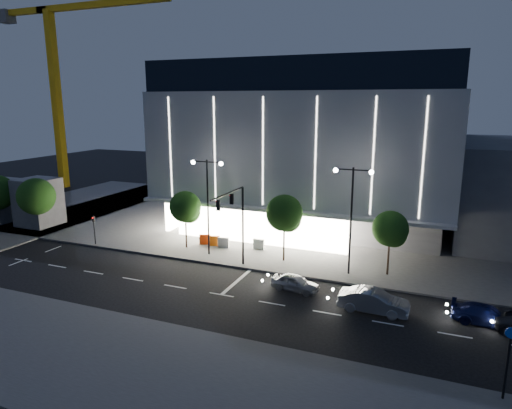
{
  "coord_description": "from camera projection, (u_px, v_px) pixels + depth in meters",
  "views": [
    {
      "loc": [
        16.28,
        -29.81,
        14.05
      ],
      "look_at": [
        1.23,
        7.23,
        5.0
      ],
      "focal_mm": 32.0,
      "sensor_mm": 36.0,
      "label": 1
    }
  ],
  "objects": [
    {
      "name": "tower_crane",
      "position": [
        58.0,
        60.0,
        71.81
      ],
      "size": [
        32.0,
        2.0,
        28.5
      ],
      "color": "gold",
      "rests_on": "ground"
    },
    {
      "name": "ped_signal_far",
      "position": [
        94.0,
        227.0,
        45.17
      ],
      "size": [
        0.22,
        0.24,
        3.0
      ],
      "color": "black",
      "rests_on": "ground"
    },
    {
      "name": "tree_mid",
      "position": [
        285.0,
        215.0,
        39.92
      ],
      "size": [
        3.25,
        3.25,
        6.15
      ],
      "color": "black",
      "rests_on": "ground"
    },
    {
      "name": "tree_left",
      "position": [
        186.0,
        209.0,
        43.66
      ],
      "size": [
        3.02,
        3.02,
        5.72
      ],
      "color": "black",
      "rests_on": "ground"
    },
    {
      "name": "sidewalk_west",
      "position": [
        30.0,
        218.0,
        56.05
      ],
      "size": [
        16.0,
        50.0,
        0.15
      ],
      "primitive_type": "cube",
      "color": "#474747",
      "rests_on": "ground"
    },
    {
      "name": "barrier_c",
      "position": [
        214.0,
        241.0,
        44.89
      ],
      "size": [
        1.12,
        0.61,
        1.0
      ],
      "primitive_type": "cube",
      "rotation": [
        0.0,
        0.0,
        0.35
      ],
      "color": "orange",
      "rests_on": "sidewalk_museum"
    },
    {
      "name": "cycle_sign_pole",
      "position": [
        508.0,
        358.0,
        21.38
      ],
      "size": [
        0.56,
        0.13,
        4.0
      ],
      "color": "black",
      "rests_on": "ground"
    },
    {
      "name": "sidewalk_near",
      "position": [
        183.0,
        381.0,
        23.32
      ],
      "size": [
        70.0,
        10.0,
        0.15
      ],
      "primitive_type": "cube",
      "color": "#474747",
      "rests_on": "ground"
    },
    {
      "name": "tree_right",
      "position": [
        390.0,
        231.0,
        36.71
      ],
      "size": [
        2.91,
        2.91,
        5.51
      ],
      "color": "black",
      "rests_on": "ground"
    },
    {
      "name": "car_lead",
      "position": [
        295.0,
        283.0,
        34.51
      ],
      "size": [
        3.89,
        1.98,
        1.27
      ],
      "primitive_type": "imported",
      "rotation": [
        0.0,
        0.0,
        1.44
      ],
      "color": "#94959B",
      "rests_on": "ground"
    },
    {
      "name": "museum",
      "position": [
        319.0,
        144.0,
        53.03
      ],
      "size": [
        30.0,
        25.8,
        18.0
      ],
      "color": "#4C4C51",
      "rests_on": "ground"
    },
    {
      "name": "street_lamp_west",
      "position": [
        208.0,
        193.0,
        41.22
      ],
      "size": [
        3.16,
        0.36,
        9.0
      ],
      "color": "black",
      "rests_on": "ground"
    },
    {
      "name": "sidewalk_museum",
      "position": [
        336.0,
        218.0,
        55.85
      ],
      "size": [
        70.0,
        40.0,
        0.15
      ],
      "primitive_type": "cube",
      "color": "#474747",
      "rests_on": "ground"
    },
    {
      "name": "car_third",
      "position": [
        487.0,
        315.0,
        29.33
      ],
      "size": [
        4.38,
        2.04,
        1.24
      ],
      "primitive_type": "imported",
      "rotation": [
        0.0,
        0.0,
        1.5
      ],
      "color": "#151C50",
      "rests_on": "ground"
    },
    {
      "name": "ground",
      "position": [
        207.0,
        284.0,
        36.01
      ],
      "size": [
        160.0,
        160.0,
        0.0
      ],
      "primitive_type": "plane",
      "color": "black",
      "rests_on": "ground"
    },
    {
      "name": "barrier_d",
      "position": [
        259.0,
        244.0,
        43.82
      ],
      "size": [
        1.11,
        0.28,
        1.0
      ],
      "primitive_type": "cube",
      "rotation": [
        0.0,
        0.0,
        -0.03
      ],
      "color": "silver",
      "rests_on": "sidewalk_museum"
    },
    {
      "name": "traffic_mast",
      "position": [
        236.0,
        214.0,
        37.55
      ],
      "size": [
        0.33,
        5.89,
        7.07
      ],
      "color": "black",
      "rests_on": "ground"
    },
    {
      "name": "car_second",
      "position": [
        373.0,
        301.0,
        31.01
      ],
      "size": [
        4.77,
        1.8,
        1.56
      ],
      "primitive_type": "imported",
      "rotation": [
        0.0,
        0.0,
        1.54
      ],
      "color": "#A5A7AC",
      "rests_on": "ground"
    },
    {
      "name": "barrier_b",
      "position": [
        223.0,
        242.0,
        44.34
      ],
      "size": [
        1.13,
        0.42,
        1.0
      ],
      "primitive_type": "cube",
      "rotation": [
        0.0,
        0.0,
        0.16
      ],
      "color": "silver",
      "rests_on": "sidewalk_museum"
    },
    {
      "name": "street_lamp_east",
      "position": [
        352.0,
        205.0,
        36.45
      ],
      "size": [
        3.16,
        0.36,
        9.0
      ],
      "color": "black",
      "rests_on": "ground"
    },
    {
      "name": "barrier_a",
      "position": [
        205.0,
        239.0,
        45.33
      ],
      "size": [
        1.12,
        0.62,
        1.0
      ],
      "primitive_type": "cube",
      "rotation": [
        0.0,
        0.0,
        0.36
      ],
      "color": "#DA3E0C",
      "rests_on": "sidewalk_museum"
    }
  ]
}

